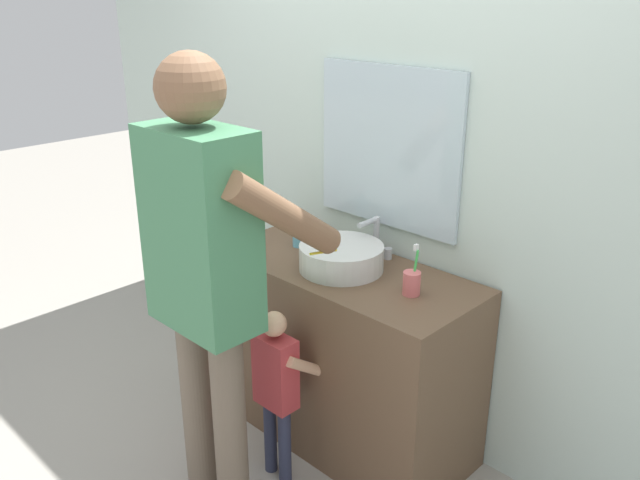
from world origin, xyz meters
name	(u,v)px	position (x,y,z in m)	size (l,w,h in m)	color
ground_plane	(297,462)	(0.00, 0.00, 0.00)	(14.00, 14.00, 0.00)	#9E998E
back_wall	(395,143)	(0.00, 0.62, 1.35)	(4.40, 0.10, 2.70)	silver
vanity_cabinet	(343,354)	(0.00, 0.30, 0.43)	(1.21, 0.54, 0.85)	brown
sink_basin	(341,257)	(0.00, 0.28, 0.91)	(0.36, 0.36, 0.11)	silver
faucet	(375,238)	(0.00, 0.50, 0.94)	(0.18, 0.14, 0.18)	#B7BABF
toothbrush_cup	(412,282)	(0.36, 0.29, 0.91)	(0.07, 0.07, 0.21)	#D86666
soap_bottle	(299,233)	(-0.32, 0.34, 0.92)	(0.06, 0.06, 0.17)	#66B2D1
child_toddler	(277,381)	(0.00, -0.10, 0.47)	(0.24, 0.24, 0.79)	#2D334C
adult_parent	(207,259)	(-0.06, -0.37, 1.08)	(0.56, 0.58, 1.80)	#6B5B4C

